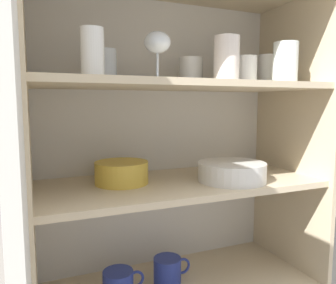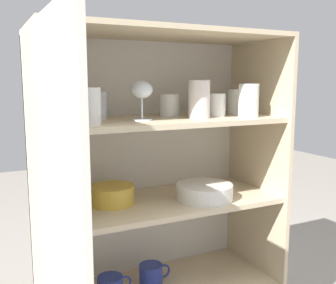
{
  "view_description": "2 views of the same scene",
  "coord_description": "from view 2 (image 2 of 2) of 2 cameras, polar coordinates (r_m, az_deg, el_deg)",
  "views": [
    {
      "loc": [
        -0.45,
        -0.78,
        0.91
      ],
      "look_at": [
        -0.03,
        0.23,
        0.78
      ],
      "focal_mm": 35.0,
      "sensor_mm": 36.0,
      "label": 1
    },
    {
      "loc": [
        -0.63,
        -1.17,
        1.12
      ],
      "look_at": [
        0.02,
        0.18,
        0.89
      ],
      "focal_mm": 42.0,
      "sensor_mm": 36.0,
      "label": 2
    }
  ],
  "objects": [
    {
      "name": "tumbler_glass_6",
      "position": [
        1.29,
        -11.0,
        5.1
      ],
      "size": [
        0.06,
        0.06,
        0.12
      ],
      "color": "white",
      "rests_on": "shelf_board_upper"
    },
    {
      "name": "cupboard_back_panel",
      "position": [
        1.76,
        -3.81,
        -6.97
      ],
      "size": [
        0.95,
        0.02,
        1.29
      ],
      "primitive_type": "cube",
      "color": "silver",
      "rests_on": "ground_plane"
    },
    {
      "name": "coffee_mug_extra_1",
      "position": [
        1.71,
        -2.44,
        -18.72
      ],
      "size": [
        0.14,
        0.1,
        0.09
      ],
      "color": "#283893",
      "rests_on": "shelf_board_lower"
    },
    {
      "name": "tumbler_glass_2",
      "position": [
        1.59,
        11.61,
        5.92
      ],
      "size": [
        0.08,
        0.08,
        0.13
      ],
      "color": "white",
      "rests_on": "shelf_board_upper"
    },
    {
      "name": "cupboard_side_right",
      "position": [
        1.82,
        12.57,
        -6.63
      ],
      "size": [
        0.02,
        0.43,
        1.29
      ],
      "primitive_type": "cube",
      "color": "#CCB793",
      "rests_on": "ground_plane"
    },
    {
      "name": "cupboard_top_panel",
      "position": [
        1.51,
        -1.04,
        15.46
      ],
      "size": [
        0.95,
        0.43,
        0.02
      ],
      "primitive_type": "cube",
      "color": "#CCB793",
      "rests_on": "cupboard_side_left"
    },
    {
      "name": "tumbler_glass_0",
      "position": [
        1.7,
        9.75,
        5.76
      ],
      "size": [
        0.07,
        0.07,
        0.11
      ],
      "color": "white",
      "rests_on": "shelf_board_upper"
    },
    {
      "name": "tumbler_glass_3",
      "position": [
        1.6,
        7.03,
        5.36
      ],
      "size": [
        0.07,
        0.07,
        0.09
      ],
      "color": "white",
      "rests_on": "shelf_board_upper"
    },
    {
      "name": "shelf_board_upper",
      "position": [
        1.51,
        -1.01,
        3.08
      ],
      "size": [
        0.91,
        0.39,
        0.02
      ],
      "primitive_type": "cube",
      "color": "beige"
    },
    {
      "name": "mixing_bowl_large",
      "position": [
        1.53,
        -8.13,
        -7.48
      ],
      "size": [
        0.17,
        0.17,
        0.07
      ],
      "color": "gold",
      "rests_on": "shelf_board_middle"
    },
    {
      "name": "tumbler_glass_5",
      "position": [
        1.6,
        0.25,
        5.38
      ],
      "size": [
        0.08,
        0.08,
        0.09
      ],
      "color": "white",
      "rests_on": "shelf_board_upper"
    },
    {
      "name": "cupboard_side_left",
      "position": [
        1.45,
        -18.18,
        -10.81
      ],
      "size": [
        0.02,
        0.43,
        1.29
      ],
      "primitive_type": "cube",
      "color": "#CCB793",
      "rests_on": "ground_plane"
    },
    {
      "name": "shelf_board_middle",
      "position": [
        1.58,
        -0.97,
        -8.75
      ],
      "size": [
        0.91,
        0.39,
        0.02
      ],
      "primitive_type": "cube",
      "color": "beige"
    },
    {
      "name": "cupboard_door",
      "position": [
        1.04,
        -14.84,
        -18.77
      ],
      "size": [
        0.02,
        0.48,
        1.29
      ],
      "color": "silver",
      "rests_on": "ground_plane"
    },
    {
      "name": "tumbler_glass_4",
      "position": [
        1.5,
        -10.18,
        5.23
      ],
      "size": [
        0.07,
        0.07,
        0.1
      ],
      "color": "white",
      "rests_on": "shelf_board_upper"
    },
    {
      "name": "wine_glass_0",
      "position": [
        1.42,
        -3.82,
        7.27
      ],
      "size": [
        0.08,
        0.08,
        0.14
      ],
      "color": "white",
      "rests_on": "shelf_board_upper"
    },
    {
      "name": "plate_stack_white",
      "position": [
        1.58,
        5.3,
        -7.2
      ],
      "size": [
        0.23,
        0.23,
        0.06
      ],
      "color": "silver",
      "rests_on": "shelf_board_middle"
    },
    {
      "name": "tumbler_glass_1",
      "position": [
        1.52,
        4.55,
        6.2
      ],
      "size": [
        0.08,
        0.08,
        0.14
      ],
      "color": "silver",
      "rests_on": "shelf_board_upper"
    }
  ]
}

